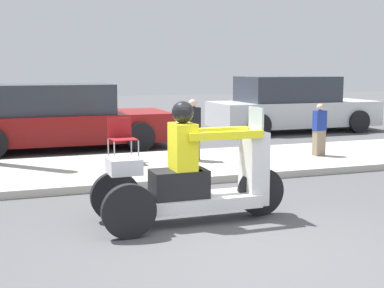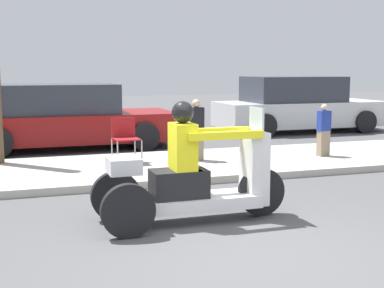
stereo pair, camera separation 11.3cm
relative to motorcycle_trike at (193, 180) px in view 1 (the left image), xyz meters
The scene contains 8 objects.
ground_plane 1.41m from the motorcycle_trike, 84.93° to the right, with size 60.00×60.00×0.00m, color #4C4C4F.
sidewalk_strip 3.32m from the motorcycle_trike, 87.97° to the left, with size 28.00×2.80×0.12m.
motorcycle_trike is the anchor object (origin of this frame).
spectator_mid_group 4.86m from the motorcycle_trike, 39.61° to the left, with size 0.26×0.18×1.02m.
spectator_end_of_line 3.63m from the motorcycle_trike, 70.44° to the left, with size 0.27×0.17×1.14m.
folding_chair_set_back 3.59m from the motorcycle_trike, 91.50° to the left, with size 0.49×0.49×0.82m.
parked_car_lot_left 6.61m from the motorcycle_trike, 97.60° to the left, with size 4.76×2.11×1.48m.
parked_car_lot_right 9.64m from the motorcycle_trike, 53.12° to the left, with size 4.83×2.05×1.59m.
Camera 1 is at (-2.21, -4.57, 1.84)m, focal length 50.00 mm.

